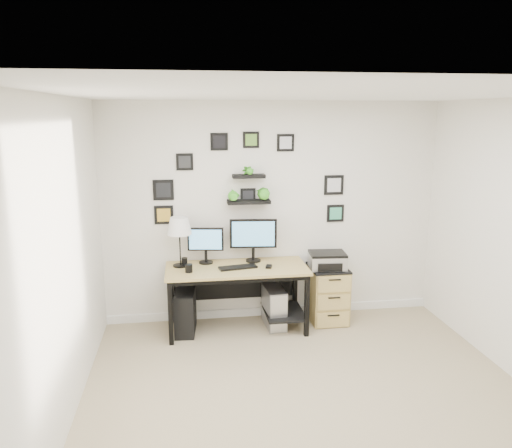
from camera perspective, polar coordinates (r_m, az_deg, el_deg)
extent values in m
plane|color=tan|center=(4.61, 6.45, -19.79)|extent=(4.00, 4.00, 0.00)
plane|color=white|center=(3.90, 7.42, 14.54)|extent=(4.00, 4.00, 0.00)
plane|color=white|center=(5.96, 1.91, 1.36)|extent=(4.00, 0.00, 4.00)
plane|color=white|center=(2.35, 20.34, -17.95)|extent=(4.00, 0.00, 4.00)
plane|color=white|center=(4.04, -21.74, -5.02)|extent=(0.00, 4.00, 4.00)
cube|color=white|center=(6.31, 1.85, -9.87)|extent=(4.00, 0.03, 0.10)
cube|color=tan|center=(5.68, -2.21, -5.10)|extent=(1.60, 0.70, 0.03)
cube|color=black|center=(5.69, -2.21, -5.48)|extent=(1.54, 0.64, 0.05)
cube|color=black|center=(6.08, -2.53, -6.63)|extent=(1.44, 0.02, 0.41)
cube|color=black|center=(5.95, 3.19, -9.96)|extent=(0.45, 0.63, 0.03)
cube|color=black|center=(5.50, -9.75, -10.04)|extent=(0.05, 0.05, 0.72)
cube|color=black|center=(6.06, -9.63, -7.87)|extent=(0.05, 0.05, 0.72)
cube|color=black|center=(5.65, 5.83, -9.28)|extent=(0.05, 0.05, 0.72)
cube|color=black|center=(6.20, 4.48, -7.25)|extent=(0.05, 0.05, 0.72)
cylinder|color=black|center=(5.85, -5.73, -4.38)|extent=(0.18, 0.18, 0.02)
cylinder|color=black|center=(5.83, -5.74, -3.70)|extent=(0.04, 0.04, 0.14)
cube|color=black|center=(5.77, -5.79, -1.74)|extent=(0.41, 0.09, 0.27)
cube|color=#59A5D8|center=(5.75, -5.81, -1.79)|extent=(0.37, 0.06, 0.23)
cylinder|color=black|center=(5.89, -0.31, -4.19)|extent=(0.19, 0.19, 0.02)
cylinder|color=black|center=(5.87, -0.31, -3.46)|extent=(0.04, 0.04, 0.16)
cube|color=black|center=(5.80, -0.31, -1.10)|extent=(0.55, 0.08, 0.34)
cube|color=#59A5D8|center=(5.78, -0.31, -1.15)|extent=(0.49, 0.05, 0.29)
cube|color=black|center=(5.64, -2.09, -4.97)|extent=(0.45, 0.21, 0.02)
cube|color=black|center=(5.65, 1.48, -4.87)|extent=(0.09, 0.11, 0.03)
cylinder|color=black|center=(5.77, -8.61, -4.71)|extent=(0.17, 0.17, 0.02)
cylinder|color=black|center=(5.70, -8.70, -2.21)|extent=(0.02, 0.02, 0.52)
cone|color=white|center=(5.65, -8.76, -0.20)|extent=(0.28, 0.28, 0.19)
cylinder|color=black|center=(5.53, -7.68, -5.03)|extent=(0.08, 0.08, 0.09)
cylinder|color=black|center=(5.80, -8.17, -4.24)|extent=(0.07, 0.07, 0.09)
cube|color=black|center=(5.84, -8.08, -9.84)|extent=(0.26, 0.51, 0.49)
cube|color=gray|center=(5.94, 2.07, -9.42)|extent=(0.23, 0.48, 0.47)
cube|color=silver|center=(5.73, 2.63, -10.28)|extent=(0.19, 0.02, 0.43)
cube|color=tan|center=(6.12, 8.16, -7.98)|extent=(0.42, 0.50, 0.65)
cube|color=black|center=(6.01, 8.26, -4.98)|extent=(0.43, 0.51, 0.02)
cube|color=tan|center=(5.97, 8.80, -10.78)|extent=(0.39, 0.02, 0.18)
cylinder|color=black|center=(5.93, 8.86, -10.29)|extent=(0.14, 0.02, 0.02)
cube|color=tan|center=(5.89, 8.87, -8.84)|extent=(0.39, 0.02, 0.18)
cylinder|color=black|center=(5.85, 8.93, -8.33)|extent=(0.14, 0.02, 0.02)
cube|color=tan|center=(5.81, 8.94, -6.85)|extent=(0.39, 0.02, 0.18)
cylinder|color=black|center=(5.78, 9.00, -6.33)|extent=(0.14, 0.02, 0.02)
cube|color=silver|center=(5.94, 8.16, -4.25)|extent=(0.44, 0.35, 0.16)
cube|color=black|center=(5.91, 8.18, -3.37)|extent=(0.44, 0.35, 0.03)
cube|color=black|center=(5.79, 8.48, -4.95)|extent=(0.28, 0.04, 0.09)
cube|color=black|center=(5.80, -0.84, 2.56)|extent=(0.50, 0.18, 0.04)
cube|color=black|center=(5.74, -0.84, 5.49)|extent=(0.38, 0.15, 0.04)
imported|color=green|center=(5.75, -2.53, 4.03)|extent=(0.15, 0.12, 0.27)
imported|color=green|center=(5.80, 0.82, 4.11)|extent=(0.15, 0.15, 0.27)
imported|color=green|center=(5.73, -0.84, 6.95)|extent=(0.13, 0.09, 0.25)
cube|color=black|center=(5.76, -4.23, 9.36)|extent=(0.20, 0.02, 0.20)
cube|color=black|center=(5.75, -4.22, 9.36)|extent=(0.14, 0.00, 0.14)
cube|color=black|center=(5.86, -10.49, 1.03)|extent=(0.22, 0.02, 0.22)
cube|color=gold|center=(5.85, -10.49, 1.01)|extent=(0.15, 0.00, 0.15)
cube|color=black|center=(5.77, -8.16, 7.04)|extent=(0.19, 0.02, 0.19)
cube|color=#252628|center=(5.76, -8.16, 7.03)|extent=(0.13, 0.00, 0.13)
cube|color=black|center=(5.80, -0.57, 9.60)|extent=(0.19, 0.02, 0.19)
cube|color=#598E2F|center=(5.79, -0.56, 9.59)|extent=(0.13, 0.00, 0.13)
cube|color=black|center=(5.81, -10.54, 3.85)|extent=(0.24, 0.02, 0.24)
cube|color=black|center=(5.80, -10.55, 3.83)|extent=(0.16, 0.00, 0.16)
cube|color=black|center=(6.14, 9.06, 1.22)|extent=(0.21, 0.02, 0.21)
cube|color=#3BA27A|center=(6.13, 9.09, 1.20)|extent=(0.15, 0.00, 0.15)
cube|color=black|center=(6.07, 8.89, 4.43)|extent=(0.24, 0.02, 0.24)
cube|color=silver|center=(6.06, 8.92, 4.41)|extent=(0.17, 0.00, 0.17)
cube|color=black|center=(5.87, -0.92, 3.24)|extent=(0.18, 0.02, 0.18)
cube|color=black|center=(5.86, -0.91, 3.23)|extent=(0.12, 0.00, 0.12)
cube|color=black|center=(5.87, 3.40, 9.26)|extent=(0.20, 0.02, 0.20)
cube|color=silver|center=(5.86, 3.42, 9.25)|extent=(0.14, 0.00, 0.14)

